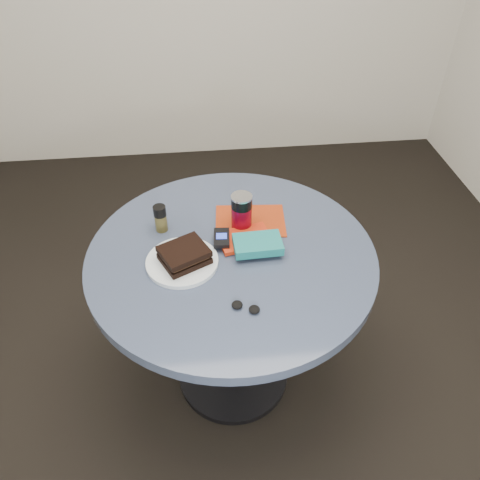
{
  "coord_description": "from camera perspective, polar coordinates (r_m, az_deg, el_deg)",
  "views": [
    {
      "loc": [
        -0.1,
        -1.19,
        1.84
      ],
      "look_at": [
        0.03,
        0.0,
        0.8
      ],
      "focal_mm": 35.0,
      "sensor_mm": 36.0,
      "label": 1
    }
  ],
  "objects": [
    {
      "name": "soda_can",
      "position": [
        1.67,
        0.19,
        3.41
      ],
      "size": [
        0.1,
        0.1,
        0.14
      ],
      "color": "maroon",
      "rests_on": "table"
    },
    {
      "name": "headphones",
      "position": [
        1.43,
        0.69,
        -8.19
      ],
      "size": [
        0.1,
        0.07,
        0.02
      ],
      "color": "black",
      "rests_on": "table"
    },
    {
      "name": "mp3_player",
      "position": [
        1.63,
        -2.26,
        0.26
      ],
      "size": [
        0.06,
        0.1,
        0.02
      ],
      "color": "black",
      "rests_on": "red_book"
    },
    {
      "name": "ground",
      "position": [
        2.19,
        -0.81,
        -16.1
      ],
      "size": [
        4.0,
        4.0,
        0.0
      ],
      "primitive_type": "plane",
      "color": "black",
      "rests_on": "ground"
    },
    {
      "name": "pepper_grinder",
      "position": [
        1.7,
        -9.66,
        2.64
      ],
      "size": [
        0.06,
        0.06,
        0.1
      ],
      "color": "brown",
      "rests_on": "table"
    },
    {
      "name": "magazine",
      "position": [
        1.74,
        1.25,
        2.35
      ],
      "size": [
        0.27,
        0.21,
        0.0
      ],
      "primitive_type": "cube",
      "rotation": [
        0.0,
        0.0,
        -0.08
      ],
      "color": "maroon",
      "rests_on": "table"
    },
    {
      "name": "plate",
      "position": [
        1.58,
        -7.06,
        -2.66
      ],
      "size": [
        0.29,
        0.29,
        0.02
      ],
      "primitive_type": "cylinder",
      "rotation": [
        0.0,
        0.0,
        -0.24
      ],
      "color": "white",
      "rests_on": "table"
    },
    {
      "name": "novel",
      "position": [
        1.59,
        2.17,
        -0.53
      ],
      "size": [
        0.17,
        0.11,
        0.03
      ],
      "primitive_type": "cube",
      "rotation": [
        0.0,
        0.0,
        0.04
      ],
      "color": "#16696B",
      "rests_on": "red_book"
    },
    {
      "name": "table",
      "position": [
        1.73,
        -0.99,
        -5.43
      ],
      "size": [
        1.0,
        1.0,
        0.75
      ],
      "color": "black",
      "rests_on": "ground"
    },
    {
      "name": "red_book",
      "position": [
        1.65,
        0.57,
        0.2
      ],
      "size": [
        0.2,
        0.16,
        0.02
      ],
      "primitive_type": "cube",
      "rotation": [
        0.0,
        0.0,
        0.22
      ],
      "color": "#AF270D",
      "rests_on": "magazine"
    },
    {
      "name": "sandwich",
      "position": [
        1.55,
        -6.81,
        -1.81
      ],
      "size": [
        0.19,
        0.18,
        0.05
      ],
      "color": "black",
      "rests_on": "plate"
    }
  ]
}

